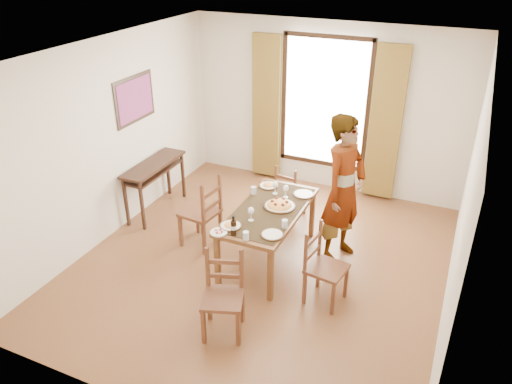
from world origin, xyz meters
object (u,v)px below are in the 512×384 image
at_px(dining_table, 269,214).
at_px(console_table, 154,170).
at_px(pasta_platter, 280,203).
at_px(man, 344,190).

bearing_deg(dining_table, console_table, 166.42).
relative_size(console_table, pasta_platter, 3.00).
bearing_deg(pasta_platter, dining_table, -135.13).
bearing_deg(pasta_platter, console_table, 169.66).
xyz_separation_m(dining_table, man, (0.82, 0.47, 0.30)).
height_order(console_table, man, man).
relative_size(dining_table, man, 0.83).
distance_m(dining_table, man, 0.99).
xyz_separation_m(console_table, man, (2.88, -0.03, 0.29)).
height_order(console_table, pasta_platter, pasta_platter).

